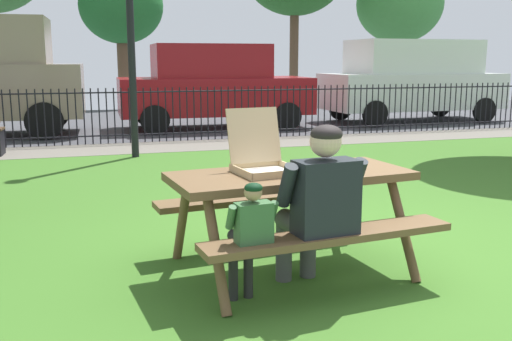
{
  "coord_description": "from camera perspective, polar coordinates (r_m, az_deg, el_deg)",
  "views": [
    {
      "loc": [
        -2.36,
        -4.48,
        1.61
      ],
      "look_at": [
        -1.08,
        -0.22,
        0.75
      ],
      "focal_mm": 40.78,
      "sensor_mm": 36.0,
      "label": 1
    }
  ],
  "objects": [
    {
      "name": "pizza_box_open",
      "position": [
        4.36,
        0.52,
        1.32
      ],
      "size": [
        0.49,
        0.54,
        0.47
      ],
      "color": "tan",
      "rests_on": "picnic_table_foreground"
    },
    {
      "name": "picnic_table_foreground",
      "position": [
        4.41,
        3.42,
        -2.36
      ],
      "size": [
        1.95,
        1.66,
        0.79
      ],
      "color": "brown",
      "rests_on": "ground"
    },
    {
      "name": "iron_fence_streetside",
      "position": [
        11.72,
        -5.07,
        5.64
      ],
      "size": [
        18.83,
        0.03,
        1.06
      ],
      "color": "black",
      "rests_on": "ground"
    },
    {
      "name": "cobblestone_walkway",
      "position": [
        11.11,
        -4.29,
        2.52
      ],
      "size": [
        28.0,
        1.4,
        0.01
      ],
      "primitive_type": "cube",
      "color": "slate"
    },
    {
      "name": "far_tree_center",
      "position": [
        21.12,
        -13.08,
        15.37
      ],
      "size": [
        2.85,
        2.85,
        4.68
      ],
      "color": "brown",
      "rests_on": "ground"
    },
    {
      "name": "ground",
      "position": [
        6.61,
        4.73,
        -3.31
      ],
      "size": [
        28.0,
        10.96,
        0.02
      ],
      "primitive_type": "cube",
      "color": "#3C6E24"
    },
    {
      "name": "street_asphalt",
      "position": [
        15.63,
        -7.98,
        4.86
      ],
      "size": [
        28.0,
        7.86,
        0.01
      ],
      "primitive_type": "cube",
      "color": "#424247"
    },
    {
      "name": "child_at_table",
      "position": [
        3.74,
        -0.64,
        -6.05
      ],
      "size": [
        0.34,
        0.34,
        0.85
      ],
      "color": "#282828",
      "rests_on": "ground"
    },
    {
      "name": "parked_car_center",
      "position": [
        15.71,
        15.08,
        8.66
      ],
      "size": [
        4.64,
        2.04,
        2.08
      ],
      "color": "white",
      "rests_on": "ground"
    },
    {
      "name": "adult_at_table",
      "position": [
        3.94,
        6.13,
        -3.09
      ],
      "size": [
        0.63,
        0.62,
        1.19
      ],
      "color": "#4A4A4A",
      "rests_on": "ground"
    },
    {
      "name": "parked_car_left",
      "position": [
        13.71,
        -4.17,
        8.35
      ],
      "size": [
        4.44,
        1.99,
        1.94
      ],
      "color": "maroon",
      "rests_on": "ground"
    },
    {
      "name": "far_tree_right",
      "position": [
        24.37,
        13.91,
        15.49
      ],
      "size": [
        3.37,
        3.37,
        5.26
      ],
      "color": "brown",
      "rests_on": "ground"
    }
  ]
}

